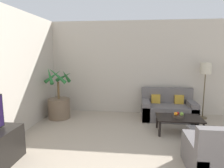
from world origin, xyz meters
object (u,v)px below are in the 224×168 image
object	(u,v)px
apple_green	(182,114)
fruit_bowl	(178,116)
apple_red	(178,113)
ottoman	(205,140)
sofa_loveseat	(168,109)
orange_fruit	(176,114)
potted_palm	(59,104)
coffee_table	(179,119)
floor_lamp	(206,72)
armchair	(219,158)

from	to	relation	value
apple_green	fruit_bowl	bearing A→B (deg)	154.16
apple_red	ottoman	bearing A→B (deg)	-64.13
sofa_loveseat	apple_red	xyz separation A→B (m)	(0.05, -1.00, 0.18)
apple_red	orange_fruit	xyz separation A→B (m)	(-0.05, -0.06, 0.01)
potted_palm	orange_fruit	bearing A→B (deg)	-14.50
coffee_table	fruit_bowl	size ratio (longest dim) A/B	4.09
floor_lamp	coffee_table	bearing A→B (deg)	-127.88
fruit_bowl	potted_palm	bearing A→B (deg)	166.42
floor_lamp	apple_red	world-z (taller)	floor_lamp
sofa_loveseat	ottoman	distance (m)	1.78
potted_palm	sofa_loveseat	world-z (taller)	potted_palm
fruit_bowl	ottoman	xyz separation A→B (m)	(0.34, -0.71, -0.21)
sofa_loveseat	ottoman	xyz separation A→B (m)	(0.40, -1.73, -0.09)
coffee_table	apple_green	size ratio (longest dim) A/B	12.72
sofa_loveseat	armchair	world-z (taller)	armchair
fruit_bowl	apple_red	distance (m)	0.07
orange_fruit	floor_lamp	bearing A→B (deg)	50.89
floor_lamp	apple_red	bearing A→B (deg)	-128.97
potted_palm	apple_green	xyz separation A→B (m)	(3.09, -0.76, 0.07)
floor_lamp	armchair	world-z (taller)	floor_lamp
floor_lamp	fruit_bowl	world-z (taller)	floor_lamp
ottoman	sofa_loveseat	bearing A→B (deg)	103.17
sofa_loveseat	floor_lamp	bearing A→B (deg)	7.92
ottoman	fruit_bowl	bearing A→B (deg)	115.92
floor_lamp	orange_fruit	size ratio (longest dim) A/B	19.07
sofa_loveseat	potted_palm	bearing A→B (deg)	-174.41
apple_green	orange_fruit	bearing A→B (deg)	-178.41
apple_red	ottoman	distance (m)	0.86
sofa_loveseat	orange_fruit	bearing A→B (deg)	-90.25
apple_red	apple_green	world-z (taller)	apple_green
orange_fruit	fruit_bowl	bearing A→B (deg)	27.91
sofa_loveseat	fruit_bowl	world-z (taller)	sofa_loveseat
sofa_loveseat	floor_lamp	size ratio (longest dim) A/B	0.92
potted_palm	orange_fruit	xyz separation A→B (m)	(2.96, -0.77, 0.07)
coffee_table	fruit_bowl	xyz separation A→B (m)	(-0.02, -0.03, 0.07)
sofa_loveseat	apple_green	xyz separation A→B (m)	(0.13, -1.05, 0.19)
orange_fruit	sofa_loveseat	bearing A→B (deg)	89.75
potted_palm	coffee_table	bearing A→B (deg)	-12.98
orange_fruit	potted_palm	bearing A→B (deg)	165.50
apple_red	armchair	bearing A→B (deg)	-79.26
sofa_loveseat	apple_red	world-z (taller)	sofa_loveseat
apple_red	orange_fruit	bearing A→B (deg)	-131.57
potted_palm	floor_lamp	xyz separation A→B (m)	(3.93, 0.42, 0.88)
potted_palm	fruit_bowl	world-z (taller)	potted_palm
coffee_table	orange_fruit	world-z (taller)	orange_fruit
apple_green	ottoman	size ratio (longest dim) A/B	0.14
fruit_bowl	armchair	bearing A→B (deg)	-79.51
coffee_table	apple_green	bearing A→B (deg)	-55.89
sofa_loveseat	armchair	size ratio (longest dim) A/B	1.61
coffee_table	sofa_loveseat	bearing A→B (deg)	94.92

